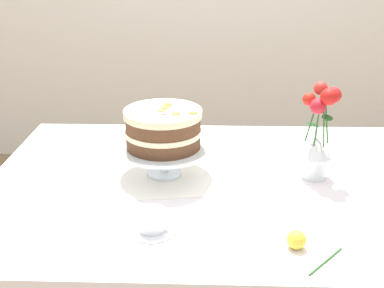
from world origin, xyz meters
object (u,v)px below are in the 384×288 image
Objects in this scene: teacup at (152,223)px; fallen_rose at (297,240)px; layer_cake at (163,128)px; flower_vase at (318,137)px; cake_stand at (164,151)px; dining_table at (211,211)px.

fallen_rose is (0.36, -0.06, -0.00)m from teacup.
layer_cake is 0.79× the size of flower_vase.
teacup is (-0.00, -0.33, -0.06)m from cake_stand.
dining_table is 0.40m from flower_vase.
layer_cake is 1.78× the size of fallen_rose.
cake_stand is (-0.15, 0.06, 0.17)m from dining_table.
teacup is at bearing -90.25° from cake_stand.
flower_vase is (0.33, 0.06, 0.23)m from dining_table.
dining_table is at bearing 122.14° from fallen_rose.
flower_vase is (0.48, 0.00, -0.02)m from layer_cake.
flower_vase is at bearing 11.13° from dining_table.
fallen_rose is (-0.12, -0.39, -0.12)m from flower_vase.
dining_table is 0.33m from teacup.
cake_stand is 0.48m from flower_vase.
flower_vase reaches higher than dining_table.
cake_stand is at bearing 157.08° from dining_table.
teacup is 0.36m from fallen_rose.
cake_stand is 1.21× the size of layer_cake.
dining_table is 0.24m from cake_stand.
teacup is at bearing -119.57° from dining_table.
fallen_rose is at bearing -106.87° from flower_vase.
flower_vase reaches higher than layer_cake.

